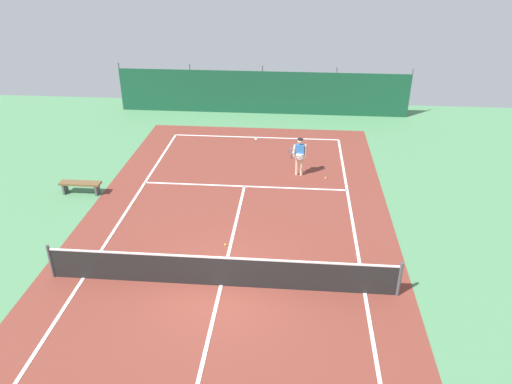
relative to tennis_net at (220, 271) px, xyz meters
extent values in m
plane|color=#4C8456|center=(0.00, 0.00, -0.51)|extent=(36.00, 36.00, 0.00)
cube|color=brown|center=(0.00, 0.00, -0.51)|extent=(11.02, 26.60, 0.01)
cube|color=white|center=(0.00, 11.90, -0.50)|extent=(8.22, 0.10, 0.01)
cube|color=white|center=(-4.11, 0.00, -0.50)|extent=(0.10, 23.80, 0.01)
cube|color=white|center=(4.11, 0.00, -0.50)|extent=(0.10, 23.80, 0.01)
cube|color=white|center=(0.00, 6.40, -0.50)|extent=(8.22, 0.10, 0.01)
cube|color=white|center=(0.00, 0.00, -0.50)|extent=(0.10, 12.80, 0.01)
cube|color=white|center=(0.00, 11.75, -0.50)|extent=(0.10, 0.30, 0.01)
cube|color=black|center=(0.00, 0.00, -0.04)|extent=(9.92, 0.03, 0.95)
cube|color=white|center=(0.00, 0.00, 0.46)|extent=(9.92, 0.04, 0.05)
cylinder|color=#47474C|center=(-5.01, 0.00, 0.04)|extent=(0.10, 0.10, 1.10)
cylinder|color=#47474C|center=(5.01, 0.00, 0.04)|extent=(0.10, 0.10, 1.10)
cube|color=#14472D|center=(0.00, 15.77, 0.69)|extent=(16.22, 0.06, 2.40)
cylinder|color=#595B60|center=(-8.11, 15.83, 0.84)|extent=(0.08, 0.08, 2.70)
cylinder|color=#595B60|center=(-4.05, 15.83, 0.84)|extent=(0.08, 0.08, 2.70)
cylinder|color=#595B60|center=(0.00, 15.83, 0.84)|extent=(0.08, 0.08, 2.70)
cylinder|color=#595B60|center=(4.05, 15.83, 0.84)|extent=(0.08, 0.08, 2.70)
cylinder|color=#595B60|center=(8.11, 15.83, 0.84)|extent=(0.08, 0.08, 2.70)
cube|color=#234C1E|center=(0.00, 16.37, 0.04)|extent=(14.60, 0.70, 1.10)
cylinder|color=#D8AD8C|center=(2.28, 7.67, -0.10)|extent=(0.12, 0.12, 0.82)
cylinder|color=#D8AD8C|center=(2.08, 7.70, -0.10)|extent=(0.12, 0.12, 0.82)
cylinder|color=white|center=(2.18, 7.69, 0.39)|extent=(0.40, 0.40, 0.22)
cube|color=#2D6BB7|center=(2.18, 7.69, 0.59)|extent=(0.38, 0.24, 0.56)
sphere|color=#D8AD8C|center=(2.18, 7.69, 1.02)|extent=(0.22, 0.22, 0.22)
cylinder|color=black|center=(2.18, 7.69, 1.11)|extent=(0.23, 0.23, 0.04)
cylinder|color=#D8AD8C|center=(2.41, 7.66, 0.62)|extent=(0.09, 0.09, 0.58)
cylinder|color=#D8AD8C|center=(1.94, 7.59, 0.62)|extent=(0.15, 0.53, 0.41)
cylinder|color=black|center=(1.85, 7.30, 0.51)|extent=(0.06, 0.28, 0.13)
torus|color=teal|center=(1.85, 7.30, 0.73)|extent=(0.32, 0.16, 0.29)
sphere|color=#CCDB33|center=(-0.17, 2.08, -0.48)|extent=(0.07, 0.07, 0.07)
sphere|color=#CCDB33|center=(-4.04, 4.55, -0.48)|extent=(0.07, 0.07, 0.07)
sphere|color=#CCDB33|center=(3.30, 7.42, -0.48)|extent=(0.07, 0.07, 0.07)
cube|color=brown|center=(-6.31, 5.25, -0.06)|extent=(1.60, 0.40, 0.08)
cube|color=#4C4C51|center=(-6.96, 5.25, -0.29)|extent=(0.08, 0.36, 0.45)
cube|color=#4C4C51|center=(-5.66, 5.25, -0.29)|extent=(0.08, 0.36, 0.45)
camera|label=1|loc=(1.99, -11.32, 8.47)|focal=34.68mm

